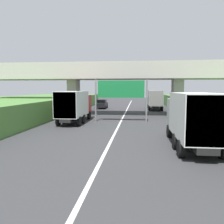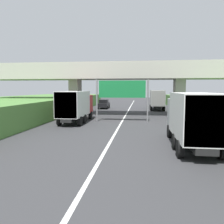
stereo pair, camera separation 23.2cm
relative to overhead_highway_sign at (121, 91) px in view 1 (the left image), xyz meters
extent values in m
cube|color=white|center=(0.00, -0.42, -3.41)|extent=(0.20, 93.06, 0.01)
cube|color=#ADA89E|center=(0.00, 6.22, 2.15)|extent=(40.00, 4.80, 1.10)
cube|color=#ADA89E|center=(0.00, 4.00, 3.25)|extent=(40.00, 0.36, 1.10)
cube|color=#ADA89E|center=(0.00, 8.44, 3.25)|extent=(40.00, 0.36, 1.10)
cube|color=#9F9A91|center=(-7.21, 6.22, -0.90)|extent=(1.30, 2.20, 5.01)
cube|color=#9F9A91|center=(7.21, 6.22, -0.90)|extent=(1.30, 2.20, 5.01)
cylinder|color=slate|center=(-2.85, 0.00, -1.05)|extent=(0.18, 0.18, 4.71)
cylinder|color=slate|center=(2.85, 0.00, -1.05)|extent=(0.18, 0.18, 4.71)
cube|color=#167238|center=(0.00, 0.00, 0.25)|extent=(5.20, 0.12, 1.90)
cube|color=white|center=(0.00, -0.01, 0.25)|extent=(4.89, 0.01, 1.67)
cube|color=black|center=(4.93, 15.65, -2.75)|extent=(1.10, 7.30, 0.36)
cube|color=#233D9E|center=(4.93, 18.25, -1.52)|extent=(2.10, 2.10, 2.10)
cube|color=#2D3842|center=(4.93, 19.27, -1.22)|extent=(1.89, 0.06, 0.90)
cube|color=#B7B7B2|center=(4.93, 14.60, -1.27)|extent=(2.30, 5.20, 2.60)
cube|color=gray|center=(4.93, 12.02, -1.27)|extent=(2.21, 0.04, 2.50)
cylinder|color=black|center=(3.96, 18.25, -2.93)|extent=(0.30, 0.96, 0.96)
cylinder|color=black|center=(5.90, 18.25, -2.93)|extent=(0.30, 0.96, 0.96)
cylinder|color=black|center=(3.86, 13.17, -2.93)|extent=(0.30, 0.96, 0.96)
cylinder|color=black|center=(6.00, 13.17, -2.93)|extent=(0.30, 0.96, 0.96)
cylinder|color=black|center=(3.86, 14.86, -2.93)|extent=(0.30, 0.96, 0.96)
cylinder|color=black|center=(6.00, 14.86, -2.93)|extent=(0.30, 0.96, 0.96)
cube|color=black|center=(-4.95, -0.98, -2.75)|extent=(1.10, 7.30, 0.36)
cube|color=red|center=(-4.95, 1.62, -1.52)|extent=(2.10, 2.10, 2.10)
cube|color=#2D3842|center=(-4.95, 2.64, -1.22)|extent=(1.89, 0.06, 0.90)
cube|color=silver|center=(-4.95, -2.03, -1.27)|extent=(2.30, 5.20, 2.60)
cube|color=#A8A8A4|center=(-4.95, -4.61, -1.27)|extent=(2.21, 0.04, 2.50)
cylinder|color=black|center=(-5.92, 1.62, -2.93)|extent=(0.30, 0.96, 0.96)
cylinder|color=black|center=(-3.98, 1.62, -2.93)|extent=(0.30, 0.96, 0.96)
cylinder|color=black|center=(-6.02, -3.46, -2.93)|extent=(0.30, 0.96, 0.96)
cylinder|color=black|center=(-3.88, -3.46, -2.93)|extent=(0.30, 0.96, 0.96)
cylinder|color=black|center=(-6.02, -1.77, -2.93)|extent=(0.30, 0.96, 0.96)
cylinder|color=black|center=(-3.88, -1.77, -2.93)|extent=(0.30, 0.96, 0.96)
cube|color=black|center=(5.25, -10.24, -2.75)|extent=(1.10, 7.30, 0.36)
cube|color=#B2B5B7|center=(5.25, -7.64, -1.52)|extent=(2.10, 2.10, 2.10)
cube|color=#2D3842|center=(5.25, -6.62, -1.22)|extent=(1.89, 0.06, 0.90)
cube|color=silver|center=(5.25, -11.29, -1.27)|extent=(2.30, 5.20, 2.60)
cube|color=#A8A8A4|center=(5.25, -13.87, -1.27)|extent=(2.21, 0.04, 2.50)
cylinder|color=black|center=(4.28, -7.64, -2.93)|extent=(0.30, 0.96, 0.96)
cylinder|color=black|center=(6.22, -7.64, -2.93)|extent=(0.30, 0.96, 0.96)
cylinder|color=black|center=(4.18, -12.72, -2.93)|extent=(0.30, 0.96, 0.96)
cylinder|color=black|center=(6.32, -12.72, -2.93)|extent=(0.30, 0.96, 0.96)
cylinder|color=black|center=(4.18, -11.03, -2.93)|extent=(0.30, 0.96, 0.96)
cylinder|color=black|center=(6.32, -11.03, -2.93)|extent=(0.30, 0.96, 0.96)
cube|color=black|center=(-4.80, 16.51, -2.71)|extent=(1.76, 4.10, 0.76)
cube|color=black|center=(-4.80, 16.36, -2.01)|extent=(1.56, 1.90, 0.64)
cube|color=#2D3842|center=(-4.80, 15.44, -2.01)|extent=(1.44, 0.06, 0.54)
cylinder|color=black|center=(-5.62, 17.78, -3.09)|extent=(0.22, 0.64, 0.64)
cylinder|color=black|center=(-3.98, 17.78, -3.09)|extent=(0.22, 0.64, 0.64)
cylinder|color=black|center=(-5.62, 15.24, -3.09)|extent=(0.22, 0.64, 0.64)
cylinder|color=black|center=(-3.98, 15.24, -3.09)|extent=(0.22, 0.64, 0.64)
camera|label=1|loc=(1.82, -24.68, 0.26)|focal=35.55mm
camera|label=2|loc=(2.05, -24.65, 0.26)|focal=35.55mm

